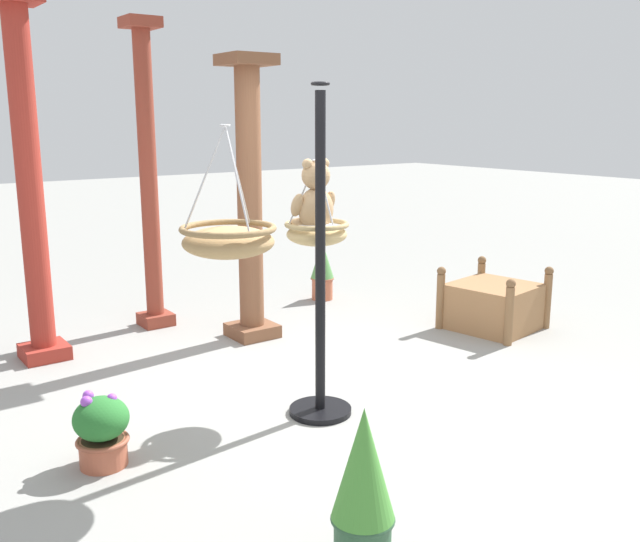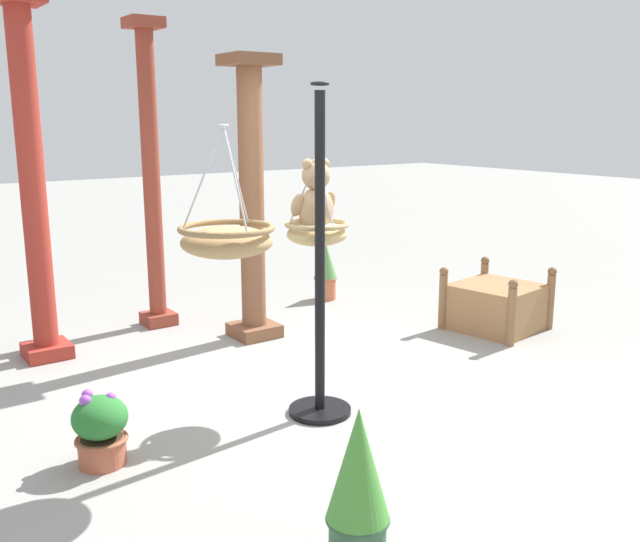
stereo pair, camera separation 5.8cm
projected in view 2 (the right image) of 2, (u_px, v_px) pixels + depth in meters
The scene contains 12 objects.
ground_plane at pixel (322, 402), 5.11m from camera, with size 40.00×40.00×0.00m, color gray.
display_pole_central at pixel (320, 320), 4.77m from camera, with size 0.44×0.44×2.27m.
hanging_basket_with_teddy at pixel (317, 232), 4.94m from camera, with size 0.46×0.46×0.61m.
teddy_bear at pixel (315, 201), 4.91m from camera, with size 0.36×0.32×0.52m.
hanging_basket_left_high at pixel (227, 239), 4.03m from camera, with size 0.56×0.56×0.76m.
greenhouse_pillar_left at pixel (33, 190), 5.76m from camera, with size 0.39×0.39×3.02m.
greenhouse_pillar_right at pixel (152, 183), 6.73m from camera, with size 0.32×0.32×2.95m.
greenhouse_pillar_far_back at pixel (252, 206), 6.39m from camera, with size 0.43×0.43×2.59m.
wooden_planter_box at pixel (496, 305), 6.84m from camera, with size 0.95×0.95×0.62m.
potted_plant_fern_front at pixel (101, 429), 4.15m from camera, with size 0.33×0.33×0.46m.
potted_plant_flowering_red at pixel (325, 270), 7.94m from camera, with size 0.27×0.27×0.68m.
potted_plant_bushy_green at pixel (358, 487), 3.16m from camera, with size 0.30×0.30×0.79m.
Camera 2 is at (-2.77, -3.90, 2.04)m, focal length 39.06 mm.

